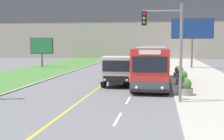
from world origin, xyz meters
TOP-DOWN VIEW (x-y plane):
  - apartment_block_background at (0.00, 63.33)m, footprint 80.00×8.04m
  - city_bus at (3.96, 19.80)m, footprint 2.64×12.28m
  - dump_truck at (1.43, 18.54)m, footprint 2.45×6.54m
  - traffic_light_mast at (5.08, 11.94)m, footprint 2.28×0.32m
  - billboard_large at (8.70, 36.17)m, footprint 5.43×0.24m
  - billboard_small at (-11.49, 34.97)m, footprint 3.25×0.24m
  - planter_round_near at (6.23, 14.39)m, footprint 0.97×0.97m
  - planter_round_second at (6.37, 19.43)m, footprint 1.03×1.03m
  - planter_round_third at (6.40, 24.48)m, footprint 1.02×1.02m

SIDE VIEW (x-z plane):
  - planter_round_near at x=6.23m, z-range 0.01..1.10m
  - planter_round_third at x=6.40m, z-range 0.01..1.13m
  - planter_round_second at x=6.37m, z-range 0.01..1.14m
  - dump_truck at x=1.43m, z-range 0.01..2.36m
  - city_bus at x=3.96m, z-range 0.02..3.11m
  - billboard_small at x=-11.49m, z-range 0.79..4.82m
  - traffic_light_mast at x=5.08m, z-range 0.78..6.36m
  - billboard_large at x=8.70m, z-range 1.73..8.26m
  - apartment_block_background at x=0.00m, z-range 0.00..21.85m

